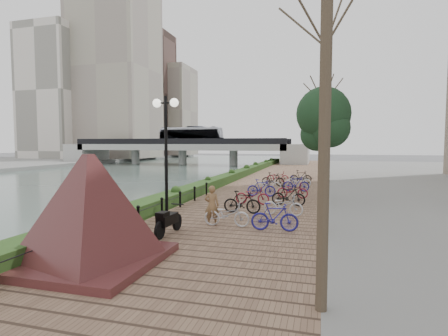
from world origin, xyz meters
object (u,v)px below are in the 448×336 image
at_px(motorcycle, 169,220).
at_px(boat, 88,173).
at_px(granite_monument, 90,208).
at_px(lamppost, 166,133).
at_px(pedestrian, 212,205).

bearing_deg(motorcycle, boat, 134.77).
distance_m(granite_monument, motorcycle, 3.38).
relative_size(lamppost, pedestrian, 3.20).
relative_size(granite_monument, pedestrian, 3.44).
bearing_deg(boat, motorcycle, -57.33).
distance_m(lamppost, motorcycle, 3.33).
xyz_separation_m(granite_monument, lamppost, (0.06, 4.44, 2.06)).
relative_size(motorcycle, boat, 0.36).
xyz_separation_m(lamppost, boat, (-18.50, 19.88, -3.52)).
relative_size(pedestrian, boat, 0.35).
bearing_deg(lamppost, pedestrian, 14.29).
distance_m(motorcycle, boat, 28.55).
bearing_deg(granite_monument, motorcycle, 76.99).
xyz_separation_m(motorcycle, boat, (-19.17, 21.15, -0.52)).
bearing_deg(granite_monument, boat, 127.17).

